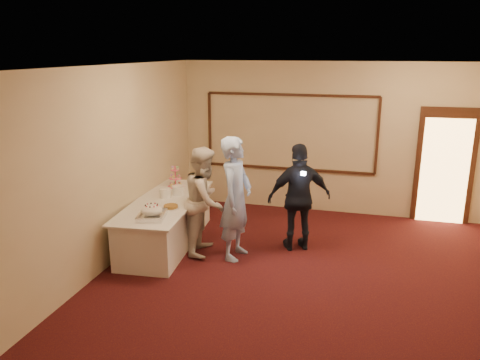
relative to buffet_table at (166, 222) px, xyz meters
name	(u,v)px	position (x,y,z in m)	size (l,w,h in m)	color
floor	(304,293)	(2.50, -1.09, -0.39)	(7.00, 7.00, 0.00)	black
room_walls	(310,148)	(2.50, -1.09, 1.64)	(6.04, 7.04, 3.02)	beige
wall_molding	(290,132)	(1.70, 2.38, 1.21)	(3.45, 0.04, 1.55)	black
doorway	(445,167)	(4.65, 2.36, 0.69)	(1.05, 0.07, 2.20)	black
buffet_table	(166,222)	(0.00, 0.00, 0.00)	(1.21, 2.66, 0.77)	white
pavlova_tray	(152,212)	(0.15, -0.82, 0.47)	(0.48, 0.57, 0.20)	silver
cupcake_stand	(175,179)	(-0.14, 0.80, 0.54)	(0.30, 0.30, 0.43)	#ED5882
plate_stack_a	(165,193)	(-0.06, 0.14, 0.47)	(0.20, 0.20, 0.16)	white
plate_stack_b	(178,190)	(0.09, 0.35, 0.47)	(0.20, 0.20, 0.17)	white
tart	(171,207)	(0.25, -0.35, 0.41)	(0.26, 0.26, 0.05)	white
man	(236,198)	(1.29, -0.20, 0.59)	(0.71, 0.47, 1.95)	#9EBAF2
woman	(205,201)	(0.75, -0.13, 0.49)	(0.85, 0.66, 1.75)	beige
guest	(299,197)	(2.20, 0.38, 0.50)	(1.04, 0.43, 1.78)	black
camera_flash	(303,174)	(2.28, 0.11, 0.98)	(0.07, 0.04, 0.05)	white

